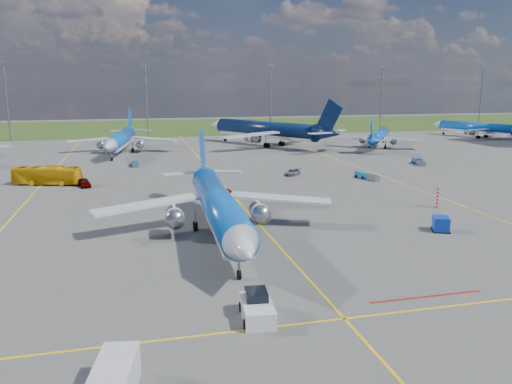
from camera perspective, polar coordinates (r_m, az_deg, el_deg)
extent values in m
plane|color=#555553|center=(55.61, 1.77, -5.28)|extent=(400.00, 400.00, 0.00)
cube|color=#2D4719|center=(202.27, -9.71, 7.37)|extent=(400.00, 80.00, 0.01)
cube|color=yellow|center=(84.00, -3.68, 0.75)|extent=(0.25, 160.00, 0.02)
cube|color=yellow|center=(38.07, 10.07, -14.07)|extent=(60.00, 0.25, 0.02)
cube|color=yellow|center=(93.94, -23.14, 1.01)|extent=(0.25, 120.00, 0.02)
cube|color=yellow|center=(102.62, 12.04, 2.62)|extent=(0.25, 120.00, 0.02)
cube|color=#A5140F|center=(43.23, 18.92, -11.25)|extent=(10.00, 0.25, 0.02)
cylinder|color=slate|center=(165.09, -26.57, 9.02)|extent=(0.50, 0.50, 22.00)
cube|color=slate|center=(165.08, -26.95, 12.93)|extent=(2.20, 0.50, 0.80)
cylinder|color=slate|center=(161.23, -12.39, 9.97)|extent=(0.50, 0.50, 22.00)
cube|color=slate|center=(161.22, -12.58, 13.98)|extent=(2.20, 0.50, 0.80)
cylinder|color=slate|center=(167.13, 1.67, 10.32)|extent=(0.50, 0.50, 22.00)
cube|color=slate|center=(167.12, 1.70, 14.19)|extent=(2.20, 0.50, 0.80)
cylinder|color=slate|center=(181.85, 14.11, 10.12)|extent=(0.50, 0.50, 22.00)
cube|color=slate|center=(181.84, 14.30, 13.68)|extent=(2.20, 0.50, 0.80)
cylinder|color=slate|center=(203.49, 24.29, 9.61)|extent=(0.50, 0.50, 22.00)
cube|color=slate|center=(203.48, 24.57, 12.78)|extent=(2.20, 0.50, 0.80)
cylinder|color=red|center=(73.08, 20.07, -0.53)|extent=(0.50, 0.50, 3.00)
cube|color=silver|center=(37.22, 0.16, -13.41)|extent=(2.60, 4.38, 1.30)
cube|color=black|center=(37.38, 0.02, -11.78)|extent=(1.76, 1.94, 0.90)
cube|color=slate|center=(39.59, -0.39, -11.93)|extent=(0.48, 2.41, 0.20)
cube|color=#0D37BF|center=(61.83, 20.37, -3.43)|extent=(2.41, 2.62, 1.70)
cube|color=silver|center=(29.93, -15.86, -20.01)|extent=(2.84, 4.97, 2.06)
imported|color=#E9B00D|center=(91.42, -22.78, 1.77)|extent=(11.70, 5.92, 3.18)
imported|color=#999999|center=(87.48, -19.04, 1.03)|extent=(2.71, 4.43, 1.41)
imported|color=#999999|center=(76.47, -4.58, 0.12)|extent=(5.39, 3.31, 1.40)
imported|color=#999999|center=(93.13, 4.18, 2.26)|extent=(4.16, 4.03, 1.20)
cube|color=#1B6AA7|center=(92.25, 12.09, 1.91)|extent=(2.23, 3.08, 1.17)
cube|color=slate|center=(90.29, 13.27, 1.57)|extent=(1.84, 2.40, 0.96)
cube|color=#17598B|center=(107.28, -13.74, 3.22)|extent=(1.38, 2.44, 1.01)
cube|color=slate|center=(104.93, -13.67, 2.98)|extent=(1.18, 1.88, 0.83)
cube|color=#194C97|center=(112.17, 17.93, 3.41)|extent=(2.27, 3.18, 1.21)
cube|color=slate|center=(109.46, 18.32, 3.12)|extent=(1.87, 2.48, 0.99)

